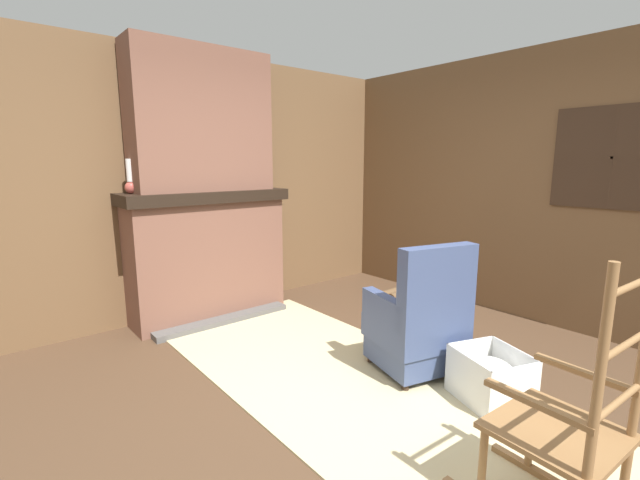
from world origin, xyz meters
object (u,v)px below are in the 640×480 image
oil_lamp_vase (130,181)px  armchair (419,326)px  storage_case (256,182)px  laundry_basket (491,377)px  rocking_chair (567,438)px  firewood_stack (402,295)px

oil_lamp_vase → armchair: bearing=31.6°
storage_case → laundry_basket: bearing=2.0°
armchair → storage_case: (-2.20, -0.05, 0.99)m
rocking_chair → firewood_stack: (-2.47, 1.92, -0.37)m
armchair → laundry_basket: 0.59m
armchair → oil_lamp_vase: (-2.20, -1.35, 1.04)m
laundry_basket → firewood_stack: bearing=145.2°
armchair → oil_lamp_vase: oil_lamp_vase is taller
laundry_basket → oil_lamp_vase: (-2.76, -1.40, 1.23)m
storage_case → firewood_stack: bearing=53.0°
firewood_stack → laundry_basket: 2.15m
rocking_chair → storage_case: bearing=-6.4°
laundry_basket → oil_lamp_vase: size_ratio=1.76×
firewood_stack → armchair: bearing=-46.7°
firewood_stack → storage_case: 2.11m
armchair → oil_lamp_vase: 2.78m
rocking_chair → oil_lamp_vase: oil_lamp_vase is taller
rocking_chair → storage_case: 3.64m
armchair → laundry_basket: armchair is taller
firewood_stack → storage_case: (-1.00, -1.32, 1.30)m
firewood_stack → oil_lamp_vase: oil_lamp_vase is taller
armchair → rocking_chair: rocking_chair is taller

